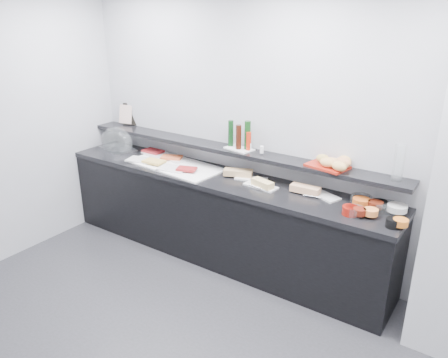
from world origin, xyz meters
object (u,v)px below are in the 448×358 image
Objects in this scene: cloche_base at (118,150)px; framed_print at (131,114)px; sandwich_plate_mid at (261,186)px; condiment_tray at (239,149)px; bread_tray at (327,166)px; carafe at (399,163)px.

framed_print reaches higher than cloche_base.
sandwich_plate_mid is 2.03m from framed_print.
bread_tray is at bearing 10.16° from condiment_tray.
carafe is at bearing 11.26° from bread_tray.
condiment_tray reaches higher than cloche_base.
framed_print is (-1.98, 0.31, 0.37)m from sandwich_plate_mid.
bread_tray is (0.92, -0.01, 0.00)m from condiment_tray.
framed_print is at bearing -172.04° from bread_tray.
carafe is (3.12, -0.12, 0.02)m from framed_print.
carafe is (1.14, 0.19, 0.39)m from sandwich_plate_mid.
cloche_base is 1.27× the size of bread_tray.
condiment_tray is 0.81× the size of bread_tray.
cloche_base is 1.56× the size of condiment_tray.
condiment_tray is (1.61, -0.11, -0.12)m from framed_print.
carafe reaches higher than sandwich_plate_mid.
sandwich_plate_mid is 0.93× the size of bread_tray.
condiment_tray is at bearing 24.43° from cloche_base.
cloche_base is at bearing -174.08° from sandwich_plate_mid.
framed_print is at bearing 117.35° from cloche_base.
condiment_tray is at bearing -170.02° from bread_tray.
bread_tray is at bearing -179.51° from carafe.
condiment_tray is at bearing 179.71° from carafe.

